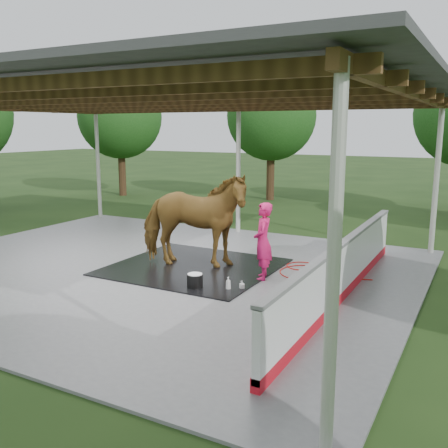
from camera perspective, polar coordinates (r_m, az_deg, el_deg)
The scene contains 12 objects.
ground at distance 11.95m, azimuth -8.59°, elevation -5.15°, with size 100.00×100.00×0.00m, color #1E3814.
concrete_slab at distance 11.94m, azimuth -8.59°, elevation -5.04°, with size 12.00×10.00×0.05m, color slate.
pavilion_structure at distance 11.50m, azimuth -9.17°, elevation 14.19°, with size 12.60×10.60×4.05m.
dasher_board at distance 9.83m, azimuth 13.45°, elevation -5.29°, with size 0.16×8.00×1.15m.
tree_belt at distance 12.05m, azimuth -5.32°, elevation 13.28°, with size 28.00×28.00×5.80m.
rubber_mat at distance 11.81m, azimuth -3.48°, elevation -4.91°, with size 3.67×3.45×0.03m, color black.
horse at distance 11.56m, azimuth -3.54°, elevation 0.45°, with size 1.20×2.63×2.22m, color brown.
handler at distance 10.76m, azimuth 4.47°, elevation -1.97°, with size 0.61×0.40×1.68m, color #C41455.
wash_bucket at distance 10.30m, azimuth -3.34°, elevation -6.49°, with size 0.33×0.33×0.30m.
soap_bottle_a at distance 10.17m, azimuth 0.49°, elevation -6.81°, with size 0.10×0.11×0.27m, color silver.
soap_bottle_b at distance 10.22m, azimuth 2.06°, elevation -6.99°, with size 0.08×0.09×0.18m, color #338CD8.
hose_coil at distance 11.50m, azimuth 9.63°, elevation -5.51°, with size 2.08×1.56×0.02m.
Camera 1 is at (6.93, -9.16, 3.30)m, focal length 40.00 mm.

